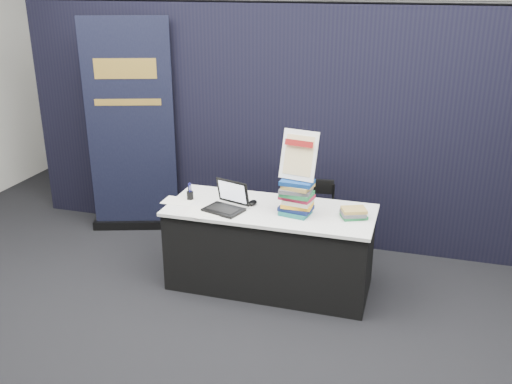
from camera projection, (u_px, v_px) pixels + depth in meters
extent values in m
plane|color=black|center=(252.00, 317.00, 4.71)|extent=(8.00, 8.00, 0.00)
cube|color=beige|center=(338.00, 46.00, 7.67)|extent=(8.00, 0.02, 3.50)
cube|color=black|center=(298.00, 129.00, 5.72)|extent=(6.00, 0.08, 2.40)
cube|color=black|center=(270.00, 249.00, 5.08)|extent=(1.76, 0.71, 0.72)
cube|color=silver|center=(270.00, 210.00, 4.94)|extent=(1.80, 0.75, 0.03)
cube|color=black|center=(224.00, 210.00, 4.88)|extent=(0.37, 0.31, 0.02)
cube|color=black|center=(228.00, 192.00, 4.94)|extent=(0.32, 0.15, 0.22)
cube|color=silver|center=(227.00, 192.00, 4.93)|extent=(0.27, 0.12, 0.18)
ellipsoid|color=black|center=(253.00, 203.00, 5.02)|extent=(0.08, 0.12, 0.04)
cube|color=white|center=(178.00, 201.00, 5.10)|extent=(0.28, 0.20, 0.00)
cube|color=silver|center=(193.00, 213.00, 4.85)|extent=(0.29, 0.23, 0.00)
cube|color=white|center=(205.00, 211.00, 4.87)|extent=(0.32, 0.24, 0.00)
cylinder|color=black|center=(190.00, 195.00, 5.13)|extent=(0.06, 0.06, 0.08)
cube|color=#1A6661|center=(296.00, 212.00, 4.82)|extent=(0.27, 0.22, 0.03)
cube|color=#111C4C|center=(297.00, 209.00, 4.81)|extent=(0.27, 0.22, 0.03)
cube|color=#F7AB22|center=(297.00, 205.00, 4.80)|extent=(0.27, 0.22, 0.03)
cube|color=beige|center=(297.00, 201.00, 4.78)|extent=(0.27, 0.22, 0.03)
cube|color=maroon|center=(297.00, 197.00, 4.77)|extent=(0.27, 0.22, 0.03)
cube|color=#1E733E|center=(297.00, 193.00, 4.76)|extent=(0.27, 0.22, 0.03)
cube|color=#515257|center=(297.00, 190.00, 4.75)|extent=(0.27, 0.22, 0.03)
cube|color=#B49248|center=(297.00, 186.00, 4.73)|extent=(0.27, 0.22, 0.03)
cube|color=navy|center=(297.00, 182.00, 4.72)|extent=(0.27, 0.22, 0.03)
cube|color=#1E733E|center=(353.00, 216.00, 4.74)|extent=(0.24, 0.22, 0.03)
cube|color=#515257|center=(353.00, 213.00, 4.73)|extent=(0.24, 0.22, 0.03)
cube|color=#B49248|center=(353.00, 210.00, 4.72)|extent=(0.24, 0.22, 0.03)
cube|color=black|center=(297.00, 179.00, 4.70)|extent=(0.21, 0.05, 0.02)
cylinder|color=black|center=(290.00, 161.00, 4.75)|extent=(0.03, 0.11, 0.30)
cylinder|color=black|center=(309.00, 163.00, 4.71)|extent=(0.03, 0.11, 0.30)
cube|color=white|center=(299.00, 155.00, 4.67)|extent=(0.33, 0.17, 0.40)
cube|color=beige|center=(299.00, 155.00, 4.67)|extent=(0.26, 0.13, 0.32)
cube|color=maroon|center=(299.00, 143.00, 4.63)|extent=(0.25, 0.06, 0.05)
cube|color=black|center=(138.00, 225.00, 6.35)|extent=(0.95, 0.40, 0.09)
cube|color=black|center=(131.00, 129.00, 5.98)|extent=(0.87, 0.32, 2.28)
cube|color=gold|center=(125.00, 69.00, 5.74)|extent=(0.60, 0.20, 0.20)
cube|color=gold|center=(128.00, 102.00, 5.86)|extent=(0.65, 0.22, 0.07)
cylinder|color=black|center=(288.00, 251.00, 5.40)|extent=(0.02, 0.02, 0.40)
cylinder|color=black|center=(324.00, 256.00, 5.31)|extent=(0.02, 0.02, 0.40)
cylinder|color=black|center=(296.00, 236.00, 5.72)|extent=(0.02, 0.02, 0.40)
cylinder|color=black|center=(331.00, 240.00, 5.62)|extent=(0.02, 0.02, 0.40)
cube|color=black|center=(310.00, 225.00, 5.43)|extent=(0.41, 0.41, 0.04)
cube|color=black|center=(315.00, 186.00, 5.47)|extent=(0.35, 0.07, 0.14)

